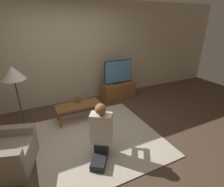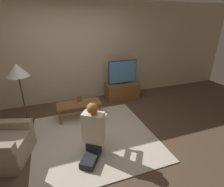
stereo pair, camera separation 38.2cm
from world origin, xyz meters
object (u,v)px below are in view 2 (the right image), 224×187
at_px(floor_lamp, 18,73).
at_px(person_kneeling, 93,131).
at_px(tv, 123,72).
at_px(coffee_table, 79,105).

distance_m(floor_lamp, person_kneeling, 2.05).
relative_size(tv, coffee_table, 0.83).
xyz_separation_m(tv, floor_lamp, (-2.51, -0.43, 0.35)).
relative_size(floor_lamp, person_kneeling, 1.38).
relative_size(coffee_table, person_kneeling, 1.02).
bearing_deg(coffee_table, tv, 27.22).
height_order(tv, person_kneeling, tv).
bearing_deg(tv, coffee_table, -152.78).
height_order(coffee_table, person_kneeling, person_kneeling).
bearing_deg(person_kneeling, tv, -89.95).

